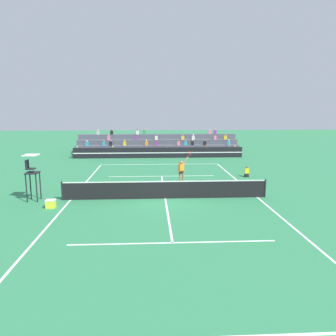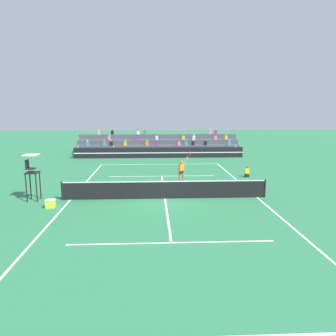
# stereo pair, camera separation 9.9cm
# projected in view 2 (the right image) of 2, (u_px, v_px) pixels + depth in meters

# --- Properties ---
(ground_plane) EXTENTS (120.00, 120.00, 0.00)m
(ground_plane) POSITION_uv_depth(u_px,v_px,m) (165.00, 199.00, 19.24)
(ground_plane) COLOR #2D7A4C
(court_lines) EXTENTS (11.10, 23.90, 0.01)m
(court_lines) POSITION_uv_depth(u_px,v_px,m) (165.00, 199.00, 19.24)
(court_lines) COLOR white
(court_lines) RESTS_ON ground
(tennis_net) EXTENTS (12.00, 0.10, 1.10)m
(tennis_net) POSITION_uv_depth(u_px,v_px,m) (165.00, 190.00, 19.15)
(tennis_net) COLOR black
(tennis_net) RESTS_ON ground
(sponsor_banner_wall) EXTENTS (18.00, 0.26, 1.10)m
(sponsor_banner_wall) POSITION_uv_depth(u_px,v_px,m) (159.00, 153.00, 34.88)
(sponsor_banner_wall) COLOR black
(sponsor_banner_wall) RESTS_ON ground
(bleacher_stand) EXTENTS (18.42, 3.80, 2.83)m
(bleacher_stand) POSITION_uv_depth(u_px,v_px,m) (159.00, 147.00, 37.94)
(bleacher_stand) COLOR #4C515B
(bleacher_stand) RESTS_ON ground
(umpire_chair) EXTENTS (0.76, 0.84, 2.67)m
(umpire_chair) POSITION_uv_depth(u_px,v_px,m) (31.00, 171.00, 18.57)
(umpire_chair) COLOR black
(umpire_chair) RESTS_ON ground
(ball_kid_courtside) EXTENTS (0.30, 0.36, 0.84)m
(ball_kid_courtside) POSITION_uv_depth(u_px,v_px,m) (247.00, 173.00, 25.22)
(ball_kid_courtside) COLOR black
(ball_kid_courtside) RESTS_ON ground
(tennis_player) EXTENTS (1.05, 0.73, 2.38)m
(tennis_player) POSITION_uv_depth(u_px,v_px,m) (182.00, 171.00, 22.34)
(tennis_player) COLOR #9E7051
(tennis_player) RESTS_ON ground
(tennis_ball) EXTENTS (0.07, 0.07, 0.07)m
(tennis_ball) POSITION_uv_depth(u_px,v_px,m) (204.00, 185.00, 22.49)
(tennis_ball) COLOR #C6DB33
(tennis_ball) RESTS_ON ground
(equipment_cooler) EXTENTS (0.50, 0.38, 0.45)m
(equipment_cooler) POSITION_uv_depth(u_px,v_px,m) (50.00, 204.00, 17.46)
(equipment_cooler) COLOR yellow
(equipment_cooler) RESTS_ON ground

